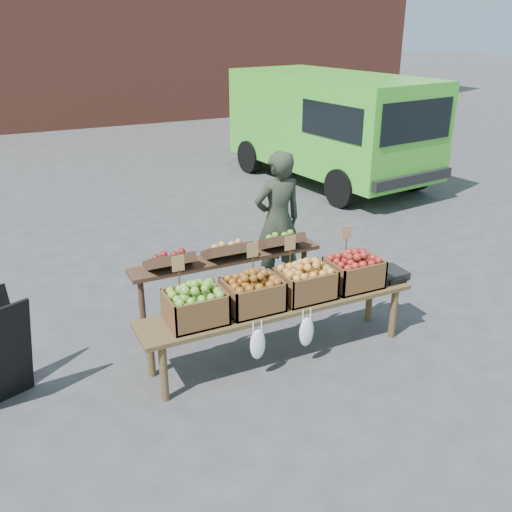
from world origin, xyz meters
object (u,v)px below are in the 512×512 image
back_table (228,282)px  crate_russet_pears (253,295)px  crate_golden_apples (195,307)px  display_bench (279,329)px  vendor (278,221)px  crate_red_apples (305,283)px  weighing_scale (388,274)px  delivery_van (329,129)px  crate_green_apples (354,273)px

back_table → crate_russet_pears: back_table is taller
crate_golden_apples → display_bench: bearing=0.0°
vendor → back_table: 1.18m
crate_red_apples → weighing_scale: crate_red_apples is taller
vendor → crate_red_apples: 1.45m
delivery_van → back_table: size_ratio=2.18×
vendor → back_table: vendor is taller
back_table → crate_russet_pears: size_ratio=4.20×
crate_russet_pears → crate_red_apples: bearing=0.0°
delivery_van → display_bench: (-3.86, -5.21, -0.74)m
crate_red_apples → vendor: bearing=72.5°
crate_russet_pears → crate_green_apples: same height
delivery_van → crate_russet_pears: size_ratio=9.14×
weighing_scale → back_table: bearing=153.9°
crate_golden_apples → crate_green_apples: 1.65m
back_table → crate_golden_apples: (-0.61, -0.72, 0.19)m
delivery_van → crate_golden_apples: 7.02m
delivery_van → back_table: 6.09m
crate_green_apples → weighing_scale: bearing=0.0°
delivery_van → crate_green_apples: bearing=-128.0°
crate_green_apples → back_table: bearing=145.4°
vendor → crate_russet_pears: (-0.98, -1.38, -0.12)m
crate_red_apples → crate_green_apples: size_ratio=1.00×
crate_red_apples → crate_green_apples: bearing=0.0°
back_table → crate_red_apples: back_table is taller
crate_russet_pears → crate_green_apples: bearing=0.0°
crate_russet_pears → back_table: bearing=85.4°
vendor → weighing_scale: bearing=111.0°
crate_russet_pears → weighing_scale: (1.52, 0.00, -0.10)m
weighing_scale → crate_green_apples: bearing=180.0°
display_bench → crate_green_apples: bearing=0.0°
crate_red_apples → weighing_scale: 0.98m
crate_russet_pears → crate_green_apples: size_ratio=1.00×
delivery_van → crate_red_apples: size_ratio=9.14×
crate_red_apples → weighing_scale: bearing=0.0°
vendor → crate_russet_pears: size_ratio=3.32×
back_table → display_bench: bearing=-73.2°
crate_golden_apples → crate_green_apples: size_ratio=1.00×
back_table → crate_russet_pears: 0.75m
vendor → crate_red_apples: vendor is taller
crate_golden_apples → weighing_scale: bearing=0.0°
back_table → crate_green_apples: bearing=-34.6°
back_table → crate_golden_apples: bearing=-130.2°
crate_golden_apples → crate_russet_pears: same height
back_table → crate_red_apples: (0.49, -0.72, 0.19)m
display_bench → crate_russet_pears: 0.51m
vendor → weighing_scale: 1.50m
back_table → weighing_scale: 1.64m
crate_red_apples → delivery_van: bearing=55.5°
display_bench → weighing_scale: size_ratio=7.94×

